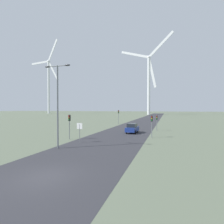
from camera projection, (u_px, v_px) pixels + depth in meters
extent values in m
plane|color=#5B6651|center=(45.00, 177.00, 11.88)|extent=(600.00, 600.00, 0.00)
cube|color=#2D2D33|center=(142.00, 123.00, 57.64)|extent=(10.00, 240.00, 0.01)
cylinder|color=slate|center=(58.00, 107.00, 20.29)|extent=(0.18, 0.18, 9.63)
cylinder|color=slate|center=(57.00, 66.00, 20.20)|extent=(2.67, 0.10, 0.10)
ellipsoid|color=#333338|center=(48.00, 67.00, 20.61)|extent=(0.70, 0.32, 0.20)
ellipsoid|color=#333338|center=(67.00, 65.00, 19.80)|extent=(0.70, 0.32, 0.20)
cylinder|color=slate|center=(80.00, 134.00, 23.72)|extent=(0.07, 0.07, 2.50)
cube|color=white|center=(80.00, 126.00, 23.69)|extent=(0.81, 0.01, 0.81)
cube|color=red|center=(80.00, 126.00, 23.71)|extent=(0.76, 0.02, 0.76)
cylinder|color=slate|center=(69.00, 127.00, 26.26)|extent=(0.11, 0.11, 3.71)
cube|color=black|center=(69.00, 118.00, 26.24)|extent=(0.28, 0.24, 0.90)
sphere|color=red|center=(69.00, 116.00, 26.10)|extent=(0.16, 0.16, 0.16)
sphere|color=gold|center=(69.00, 118.00, 26.11)|extent=(0.16, 0.16, 0.16)
sphere|color=green|center=(69.00, 120.00, 26.11)|extent=(0.16, 0.16, 0.16)
cylinder|color=slate|center=(152.00, 127.00, 27.66)|extent=(0.11, 0.11, 3.53)
cube|color=black|center=(152.00, 118.00, 27.64)|extent=(0.28, 0.24, 0.90)
sphere|color=red|center=(152.00, 117.00, 27.50)|extent=(0.16, 0.16, 0.16)
sphere|color=gold|center=(152.00, 119.00, 27.51)|extent=(0.16, 0.16, 0.16)
sphere|color=green|center=(152.00, 120.00, 27.51)|extent=(0.16, 0.16, 0.16)
cylinder|color=slate|center=(119.00, 117.00, 52.53)|extent=(0.11, 0.11, 4.17)
cube|color=black|center=(119.00, 112.00, 52.50)|extent=(0.28, 0.24, 0.90)
sphere|color=red|center=(118.00, 111.00, 52.37)|extent=(0.16, 0.16, 0.16)
sphere|color=gold|center=(118.00, 112.00, 52.37)|extent=(0.16, 0.16, 0.16)
sphere|color=green|center=(118.00, 113.00, 52.38)|extent=(0.16, 0.16, 0.16)
cylinder|color=slate|center=(157.00, 123.00, 36.69)|extent=(0.11, 0.11, 3.23)
cube|color=black|center=(157.00, 117.00, 36.67)|extent=(0.28, 0.24, 0.90)
sphere|color=red|center=(157.00, 116.00, 36.54)|extent=(0.16, 0.16, 0.16)
sphere|color=gold|center=(157.00, 118.00, 36.54)|extent=(0.16, 0.16, 0.16)
sphere|color=green|center=(157.00, 119.00, 36.55)|extent=(0.16, 0.16, 0.16)
cube|color=navy|center=(132.00, 129.00, 33.31)|extent=(2.05, 4.20, 0.80)
cube|color=#1E2328|center=(132.00, 125.00, 33.15)|extent=(1.68, 2.19, 0.70)
cylinder|color=black|center=(129.00, 130.00, 34.78)|extent=(0.22, 0.66, 0.66)
cylinder|color=black|center=(138.00, 131.00, 34.28)|extent=(0.22, 0.66, 0.66)
cylinder|color=black|center=(127.00, 132.00, 32.36)|extent=(0.22, 0.66, 0.66)
cylinder|color=black|center=(135.00, 132.00, 31.86)|extent=(0.22, 0.66, 0.66)
cylinder|color=silver|center=(49.00, 87.00, 174.55)|extent=(2.20, 2.20, 52.02)
sphere|color=silver|center=(48.00, 61.00, 174.06)|extent=(2.60, 2.60, 2.60)
cube|color=silver|center=(40.00, 63.00, 178.96)|extent=(22.17, 3.22, 2.30)
cube|color=silver|center=(53.00, 71.00, 171.71)|extent=(13.05, 2.10, 19.94)
cube|color=silver|center=(53.00, 50.00, 171.52)|extent=(12.23, 2.00, 20.37)
cylinder|color=silver|center=(149.00, 86.00, 136.41)|extent=(2.20, 2.20, 44.82)
sphere|color=silver|center=(149.00, 57.00, 135.99)|extent=(2.60, 2.60, 2.60)
cube|color=silver|center=(134.00, 55.00, 141.56)|extent=(22.86, 4.79, 8.95)
cube|color=silver|center=(152.00, 73.00, 134.96)|extent=(6.78, 1.75, 23.58)
cube|color=silver|center=(161.00, 44.00, 131.45)|extent=(18.55, 3.97, 17.30)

